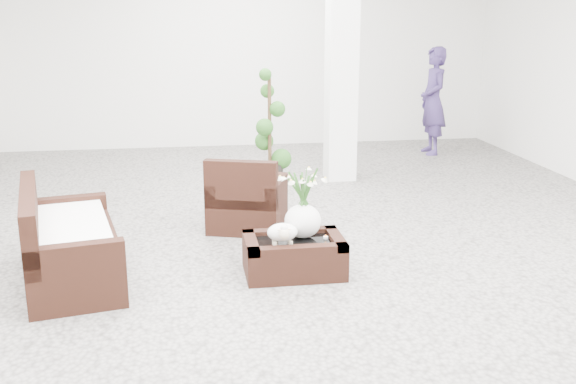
{
  "coord_description": "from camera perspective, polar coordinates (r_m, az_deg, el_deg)",
  "views": [
    {
      "loc": [
        -0.98,
        -6.41,
        2.35
      ],
      "look_at": [
        0.0,
        -0.1,
        0.62
      ],
      "focal_mm": 41.98,
      "sensor_mm": 36.0,
      "label": 1
    }
  ],
  "objects": [
    {
      "name": "tealight",
      "position": [
        6.22,
        3.2,
        -3.84
      ],
      "size": [
        0.04,
        0.04,
        0.03
      ],
      "primitive_type": "cylinder",
      "color": "white",
      "rests_on": "coffee_table"
    },
    {
      "name": "ground",
      "position": [
        6.9,
        -0.13,
        -4.76
      ],
      "size": [
        11.0,
        11.0,
        0.0
      ],
      "primitive_type": "plane",
      "color": "gray",
      "rests_on": "ground"
    },
    {
      "name": "armchair",
      "position": [
        7.43,
        -3.44,
        0.04
      ],
      "size": [
        0.97,
        0.95,
        0.83
      ],
      "primitive_type": "cube",
      "rotation": [
        0.0,
        0.0,
        2.83
      ],
      "color": "black",
      "rests_on": "ground"
    },
    {
      "name": "sheep_figurine",
      "position": [
        6.01,
        -0.48,
        -3.6
      ],
      "size": [
        0.28,
        0.23,
        0.21
      ],
      "primitive_type": "ellipsoid",
      "color": "white",
      "rests_on": "coffee_table"
    },
    {
      "name": "coffee_table",
      "position": [
        6.21,
        0.5,
        -5.54
      ],
      "size": [
        0.9,
        0.6,
        0.31
      ],
      "primitive_type": "cube",
      "color": "black",
      "rests_on": "ground"
    },
    {
      "name": "topiary",
      "position": [
        9.44,
        -1.57,
        5.55
      ],
      "size": [
        0.41,
        0.41,
        1.55
      ],
      "primitive_type": null,
      "color": "#224D18",
      "rests_on": "ground"
    },
    {
      "name": "shopper",
      "position": [
        11.54,
        12.19,
        7.55
      ],
      "size": [
        0.43,
        0.65,
        1.78
      ],
      "primitive_type": "imported",
      "rotation": [
        0.0,
        0.0,
        -1.58
      ],
      "color": "#3A295D",
      "rests_on": "ground"
    },
    {
      "name": "column",
      "position": [
        9.49,
        4.58,
        11.48
      ],
      "size": [
        0.4,
        0.4,
        3.5
      ],
      "primitive_type": "cube",
      "color": "white",
      "rests_on": "ground"
    },
    {
      "name": "loveseat",
      "position": [
        6.29,
        -17.95,
        -3.4
      ],
      "size": [
        1.07,
        1.73,
        0.86
      ],
      "primitive_type": "cube",
      "rotation": [
        0.0,
        0.0,
        1.77
      ],
      "color": "black",
      "rests_on": "ground"
    },
    {
      "name": "planter_narcissus",
      "position": [
        6.14,
        1.28,
        -0.3
      ],
      "size": [
        0.44,
        0.44,
        0.8
      ],
      "primitive_type": null,
      "color": "white",
      "rests_on": "coffee_table"
    }
  ]
}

